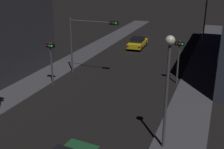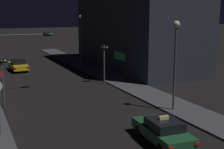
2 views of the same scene
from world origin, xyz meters
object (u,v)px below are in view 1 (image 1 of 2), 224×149
at_px(far_car, 138,43).
at_px(street_lamp_near_block, 168,73).
at_px(traffic_light_left_kerb, 51,55).
at_px(traffic_light_right_kerb, 179,54).
at_px(traffic_light_overhead, 88,35).
at_px(street_lamp_far_block, 205,20).

height_order(far_car, street_lamp_near_block, street_lamp_near_block).
xyz_separation_m(traffic_light_left_kerb, traffic_light_right_kerb, (10.36, 4.47, 0.04)).
bearing_deg(far_car, street_lamp_near_block, -70.03).
distance_m(far_car, traffic_light_right_kerb, 13.34).
bearing_deg(street_lamp_near_block, far_car, 109.97).
relative_size(traffic_light_left_kerb, street_lamp_near_block, 0.60).
xyz_separation_m(traffic_light_overhead, traffic_light_left_kerb, (-1.87, -3.70, -1.24)).
bearing_deg(traffic_light_overhead, far_car, 82.86).
distance_m(traffic_light_overhead, traffic_light_left_kerb, 4.33).
xyz_separation_m(far_car, street_lamp_near_block, (7.94, -21.86, 3.93)).
distance_m(traffic_light_overhead, street_lamp_far_block, 15.08).
xyz_separation_m(street_lamp_near_block, street_lamp_far_block, (0.30, 21.43, -0.38)).
xyz_separation_m(far_car, traffic_light_overhead, (-1.49, -11.93, 3.30)).
bearing_deg(far_car, traffic_light_right_kerb, -57.96).
height_order(traffic_light_left_kerb, traffic_light_right_kerb, traffic_light_right_kerb).
bearing_deg(traffic_light_overhead, traffic_light_right_kerb, 5.19).
bearing_deg(street_lamp_far_block, traffic_light_left_kerb, -127.37).
bearing_deg(street_lamp_far_block, far_car, 177.04).
bearing_deg(traffic_light_left_kerb, street_lamp_near_block, -28.82).
xyz_separation_m(far_car, street_lamp_far_block, (8.25, -0.43, 3.55)).
distance_m(traffic_light_overhead, street_lamp_near_block, 13.71).
height_order(traffic_light_overhead, traffic_light_right_kerb, traffic_light_overhead).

